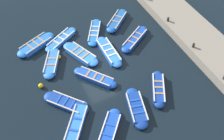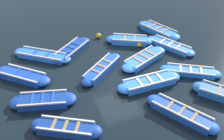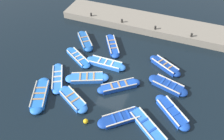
# 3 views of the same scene
# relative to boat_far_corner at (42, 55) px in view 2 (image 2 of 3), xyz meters

# --- Properties ---
(ground_plane) EXTENTS (120.00, 120.00, 0.00)m
(ground_plane) POSITION_rel_boat_far_corner_xyz_m (3.41, 3.89, -0.16)
(ground_plane) COLOR black
(boat_far_corner) EXTENTS (2.99, 3.61, 0.38)m
(boat_far_corner) POSITION_rel_boat_far_corner_xyz_m (0.00, 0.00, 0.00)
(boat_far_corner) COLOR blue
(boat_far_corner) RESTS_ON ground
(boat_end_of_row) EXTENTS (1.76, 3.49, 0.43)m
(boat_end_of_row) POSITION_rel_boat_far_corner_xyz_m (4.27, -0.58, 0.02)
(boat_end_of_row) COLOR navy
(boat_end_of_row) RESTS_ON ground
(boat_centre) EXTENTS (2.93, 3.23, 0.38)m
(boat_centre) POSITION_rel_boat_far_corner_xyz_m (0.00, 1.95, -0.00)
(boat_centre) COLOR navy
(boat_centre) RESTS_ON ground
(boat_broadside) EXTENTS (2.78, 3.28, 0.44)m
(boat_broadside) POSITION_rel_boat_far_corner_xyz_m (2.74, 3.09, 0.03)
(boat_broadside) COLOR #1947B7
(boat_broadside) RESTS_ON ground
(boat_inner_gap) EXTENTS (2.45, 3.40, 0.35)m
(boat_inner_gap) POSITION_rel_boat_far_corner_xyz_m (4.76, 7.84, -0.01)
(boat_inner_gap) COLOR blue
(boat_inner_gap) RESTS_ON ground
(boat_near_quay) EXTENTS (2.30, 3.71, 0.41)m
(boat_near_quay) POSITION_rel_boat_far_corner_xyz_m (2.66, 5.90, 0.01)
(boat_near_quay) COLOR blue
(boat_near_quay) RESTS_ON ground
(boat_outer_left) EXTENTS (3.48, 2.42, 0.36)m
(boat_outer_left) POSITION_rel_boat_far_corner_xyz_m (1.82, 8.25, -0.01)
(boat_outer_left) COLOR blue
(boat_outer_left) RESTS_ON ground
(boat_bow_out) EXTENTS (2.28, 3.24, 0.47)m
(boat_bow_out) POSITION_rel_boat_far_corner_xyz_m (6.47, 0.10, 0.04)
(boat_bow_out) COLOR navy
(boat_bow_out) RESTS_ON ground
(boat_alongside) EXTENTS (3.57, 2.56, 0.44)m
(boat_alongside) POSITION_rel_boat_far_corner_xyz_m (7.50, 5.46, 0.03)
(boat_alongside) COLOR #1947B7
(boat_alongside) RESTS_ON ground
(boat_stern_in) EXTENTS (0.91, 3.74, 0.44)m
(boat_stern_in) POSITION_rel_boat_far_corner_xyz_m (4.87, 5.11, 0.03)
(boat_stern_in) COLOR blue
(boat_stern_in) RESTS_ON ground
(boat_mid_row) EXTENTS (2.94, 3.14, 0.44)m
(boat_mid_row) POSITION_rel_boat_far_corner_xyz_m (1.79, -1.34, 0.03)
(boat_mid_row) COLOR #1947B7
(boat_mid_row) RESTS_ON ground
(boat_tucked) EXTENTS (2.25, 3.25, 0.45)m
(boat_tucked) POSITION_rel_boat_far_corner_xyz_m (0.26, 5.95, 0.03)
(boat_tucked) COLOR blue
(boat_tucked) RESTS_ON ground
(boat_outer_right) EXTENTS (3.72, 2.29, 0.45)m
(boat_outer_right) POSITION_rel_boat_far_corner_xyz_m (-0.30, 8.53, 0.03)
(boat_outer_right) COLOR blue
(boat_outer_right) RESTS_ON ground
(buoy_orange_near) EXTENTS (0.31, 0.31, 0.31)m
(buoy_orange_near) POSITION_rel_boat_far_corner_xyz_m (0.99, 6.36, -0.01)
(buoy_orange_near) COLOR #EAB214
(buoy_orange_near) RESTS_ON ground
(buoy_yellow_far) EXTENTS (0.33, 0.33, 0.33)m
(buoy_yellow_far) POSITION_rel_boat_far_corner_xyz_m (3.32, 2.23, 0.00)
(buoy_yellow_far) COLOR silver
(buoy_yellow_far) RESTS_ON ground
(buoy_white_drifting) EXTENTS (0.36, 0.36, 0.36)m
(buoy_white_drifting) POSITION_rel_boat_far_corner_xyz_m (-1.15, 4.17, 0.01)
(buoy_white_drifting) COLOR #EAB214
(buoy_white_drifting) RESTS_ON ground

